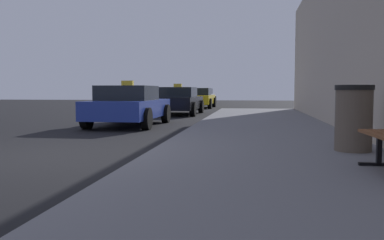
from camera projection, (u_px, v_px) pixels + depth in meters
name	position (u px, v px, depth m)	size (l,w,h in m)	color
ground_plane	(32.00, 158.00, 6.90)	(80.00, 80.00, 0.00)	black
sidewalk	(275.00, 159.00, 6.32)	(4.00, 32.00, 0.15)	slate
trash_bin	(354.00, 118.00, 6.62)	(0.60, 0.60, 1.06)	brown
car_blue	(129.00, 105.00, 13.07)	(2.01, 4.14, 1.43)	#233899
car_black	(178.00, 101.00, 19.15)	(1.98, 4.44, 1.43)	black
car_yellow	(198.00, 98.00, 26.43)	(2.03, 4.34, 1.27)	yellow
car_white	(202.00, 96.00, 33.49)	(2.02, 4.23, 1.27)	white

